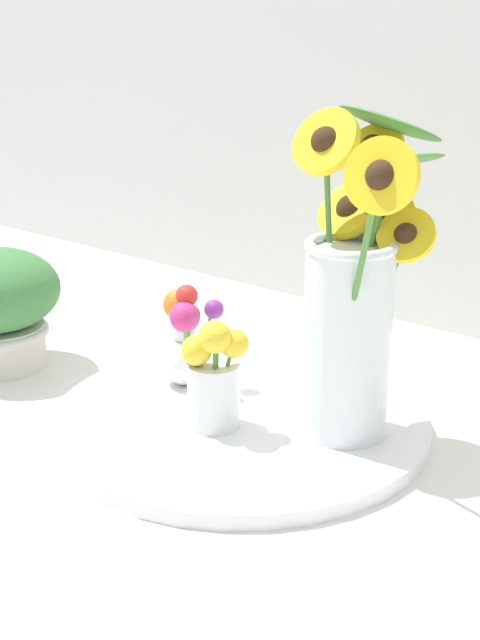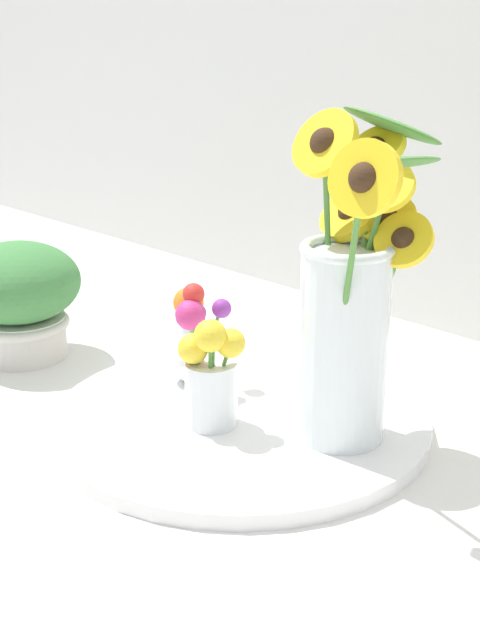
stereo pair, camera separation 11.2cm
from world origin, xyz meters
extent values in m
plane|color=silver|center=(0.00, 0.00, 0.00)|extent=(6.00, 6.00, 0.00)
cylinder|color=white|center=(0.03, 0.08, 0.01)|extent=(0.49, 0.49, 0.02)
cylinder|color=silver|center=(0.16, 0.12, 0.14)|extent=(0.11, 0.11, 0.24)
torus|color=silver|center=(0.16, 0.12, 0.26)|extent=(0.11, 0.11, 0.01)
cylinder|color=#4C8438|center=(0.19, 0.07, 0.22)|extent=(0.09, 0.08, 0.26)
cylinder|color=yellow|center=(0.24, 0.03, 0.36)|extent=(0.10, 0.04, 0.10)
sphere|color=#382314|center=(0.24, 0.03, 0.36)|extent=(0.03, 0.03, 0.03)
cylinder|color=#4C8438|center=(0.16, 0.14, 0.17)|extent=(0.02, 0.08, 0.21)
cylinder|color=yellow|center=(0.17, 0.18, 0.28)|extent=(0.08, 0.06, 0.06)
sphere|color=#382314|center=(0.17, 0.18, 0.28)|extent=(0.03, 0.03, 0.03)
cylinder|color=#4C8438|center=(0.17, 0.14, 0.21)|extent=(0.04, 0.09, 0.29)
cylinder|color=yellow|center=(0.15, 0.18, 0.36)|extent=(0.08, 0.07, 0.06)
sphere|color=#382314|center=(0.15, 0.18, 0.36)|extent=(0.03, 0.03, 0.03)
cylinder|color=#4C8438|center=(0.16, 0.14, 0.21)|extent=(0.05, 0.04, 0.24)
cylinder|color=yellow|center=(0.18, 0.15, 0.33)|extent=(0.07, 0.05, 0.06)
sphere|color=#382314|center=(0.18, 0.15, 0.33)|extent=(0.03, 0.03, 0.03)
cylinder|color=#4C8438|center=(0.15, 0.14, 0.18)|extent=(0.05, 0.06, 0.20)
cylinder|color=yellow|center=(0.12, 0.17, 0.29)|extent=(0.10, 0.07, 0.08)
sphere|color=#382314|center=(0.12, 0.17, 0.29)|extent=(0.04, 0.04, 0.04)
cylinder|color=#4C8438|center=(0.18, 0.14, 0.16)|extent=(0.06, 0.03, 0.22)
cylinder|color=yellow|center=(0.21, 0.16, 0.27)|extent=(0.08, 0.05, 0.07)
sphere|color=#382314|center=(0.21, 0.16, 0.27)|extent=(0.03, 0.03, 0.03)
cylinder|color=#4C8438|center=(0.12, 0.13, 0.23)|extent=(0.03, 0.01, 0.30)
cylinder|color=yellow|center=(0.11, 0.13, 0.37)|extent=(0.09, 0.06, 0.08)
sphere|color=#382314|center=(0.11, 0.13, 0.37)|extent=(0.04, 0.04, 0.04)
ellipsoid|color=#477F38|center=(0.16, 0.19, 0.39)|extent=(0.14, 0.06, 0.06)
ellipsoid|color=#477F38|center=(0.22, 0.10, 0.37)|extent=(0.09, 0.14, 0.03)
cylinder|color=white|center=(0.02, 0.03, 0.06)|extent=(0.07, 0.07, 0.08)
cylinder|color=#4C8438|center=(0.01, 0.02, 0.08)|extent=(0.02, 0.02, 0.08)
sphere|color=red|center=(0.00, 0.02, 0.11)|extent=(0.02, 0.02, 0.02)
cylinder|color=#4C8438|center=(0.04, 0.02, 0.10)|extent=(0.01, 0.01, 0.10)
sphere|color=yellow|center=(0.04, 0.01, 0.15)|extent=(0.04, 0.04, 0.04)
cylinder|color=#4C8438|center=(0.03, 0.02, 0.09)|extent=(0.01, 0.01, 0.10)
sphere|color=#C6337A|center=(0.04, 0.02, 0.14)|extent=(0.03, 0.03, 0.03)
cylinder|color=#4C8438|center=(0.02, 0.02, 0.08)|extent=(0.01, 0.03, 0.09)
sphere|color=yellow|center=(0.01, 0.01, 0.13)|extent=(0.04, 0.04, 0.04)
cylinder|color=#4C8438|center=(0.04, 0.03, 0.09)|extent=(0.02, 0.02, 0.09)
sphere|color=yellow|center=(0.05, 0.04, 0.13)|extent=(0.04, 0.04, 0.04)
sphere|color=white|center=(-0.09, 0.10, 0.05)|extent=(0.07, 0.07, 0.07)
cylinder|color=white|center=(-0.09, 0.10, 0.10)|extent=(0.03, 0.03, 0.02)
cylinder|color=#568E42|center=(-0.08, 0.09, 0.09)|extent=(0.03, 0.01, 0.08)
sphere|color=purple|center=(-0.07, 0.09, 0.13)|extent=(0.02, 0.02, 0.02)
cylinder|color=#568E42|center=(-0.08, 0.09, 0.08)|extent=(0.02, 0.03, 0.10)
sphere|color=#C6337A|center=(-0.07, 0.08, 0.13)|extent=(0.04, 0.04, 0.04)
cylinder|color=#568E42|center=(-0.07, 0.11, 0.08)|extent=(0.03, 0.03, 0.09)
sphere|color=purple|center=(-0.06, 0.13, 0.13)|extent=(0.03, 0.03, 0.03)
cylinder|color=#568E42|center=(-0.11, 0.12, 0.09)|extent=(0.02, 0.01, 0.08)
sphere|color=orange|center=(-0.12, 0.12, 0.13)|extent=(0.04, 0.04, 0.04)
cylinder|color=#568E42|center=(-0.09, 0.10, 0.10)|extent=(0.03, 0.02, 0.10)
sphere|color=red|center=(-0.08, 0.09, 0.16)|extent=(0.03, 0.03, 0.03)
cylinder|color=beige|center=(-0.39, 0.01, 0.03)|extent=(0.14, 0.14, 0.07)
camera|label=1|loc=(0.68, -0.75, 0.53)|focal=50.00mm
camera|label=2|loc=(0.77, -0.67, 0.53)|focal=50.00mm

